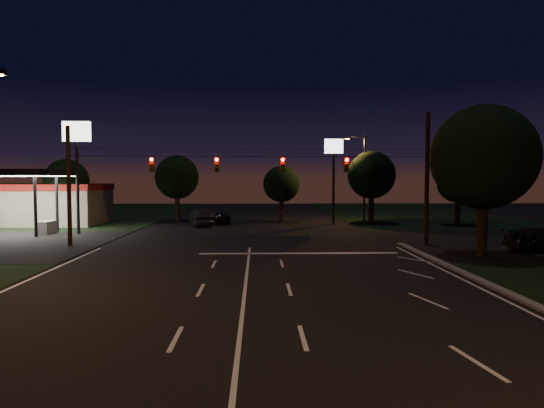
{
  "coord_description": "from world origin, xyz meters",
  "views": [
    {
      "loc": [
        0.52,
        -17.51,
        4.52
      ],
      "look_at": [
        1.38,
        11.41,
        3.0
      ],
      "focal_mm": 32.0,
      "sensor_mm": 36.0,
      "label": 1
    }
  ],
  "objects_px": {
    "tree_right_near": "(483,159)",
    "car_oncoming_b": "(200,218)",
    "car_oncoming_a": "(220,217)",
    "utility_pole_right": "(426,245)"
  },
  "relations": [
    {
      "from": "tree_right_near",
      "to": "car_oncoming_b",
      "type": "height_order",
      "value": "tree_right_near"
    },
    {
      "from": "utility_pole_right",
      "to": "car_oncoming_a",
      "type": "distance_m",
      "value": 22.12
    },
    {
      "from": "utility_pole_right",
      "to": "car_oncoming_a",
      "type": "xyz_separation_m",
      "value": [
        -15.21,
        16.05,
        0.64
      ]
    },
    {
      "from": "tree_right_near",
      "to": "car_oncoming_b",
      "type": "bearing_deg",
      "value": 134.77
    },
    {
      "from": "car_oncoming_a",
      "to": "car_oncoming_b",
      "type": "distance_m",
      "value": 2.86
    },
    {
      "from": "tree_right_near",
      "to": "car_oncoming_b",
      "type": "xyz_separation_m",
      "value": [
        -18.48,
        18.62,
        -4.91
      ]
    },
    {
      "from": "utility_pole_right",
      "to": "tree_right_near",
      "type": "relative_size",
      "value": 1.03
    },
    {
      "from": "car_oncoming_b",
      "to": "tree_right_near",
      "type": "bearing_deg",
      "value": 117.81
    },
    {
      "from": "utility_pole_right",
      "to": "car_oncoming_b",
      "type": "relative_size",
      "value": 1.93
    },
    {
      "from": "tree_right_near",
      "to": "car_oncoming_b",
      "type": "relative_size",
      "value": 1.88
    }
  ]
}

